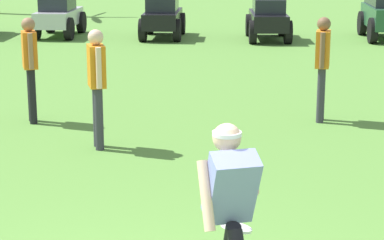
# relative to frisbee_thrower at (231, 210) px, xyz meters

# --- Properties ---
(frisbee_thrower) EXTENTS (0.48, 1.13, 1.41)m
(frisbee_thrower) POSITION_rel_frisbee_thrower_xyz_m (0.00, 0.00, 0.00)
(frisbee_thrower) COLOR black
(frisbee_thrower) RESTS_ON ground_plane
(frisbee_in_flight) EXTENTS (0.34, 0.34, 0.08)m
(frisbee_in_flight) POSITION_rel_frisbee_thrower_xyz_m (0.04, 0.50, -0.34)
(frisbee_in_flight) COLOR white
(teammate_near_sideline) EXTENTS (0.25, 0.50, 1.56)m
(teammate_near_sideline) POSITION_rel_frisbee_thrower_xyz_m (1.29, 5.92, 0.14)
(teammate_near_sideline) COLOR #33333D
(teammate_near_sideline) RESTS_ON ground_plane
(teammate_midfield) EXTENTS (0.31, 0.49, 1.56)m
(teammate_midfield) POSITION_rel_frisbee_thrower_xyz_m (-3.00, 5.59, 0.14)
(teammate_midfield) COLOR black
(teammate_midfield) RESTS_ON ground_plane
(teammate_deep) EXTENTS (0.30, 0.49, 1.56)m
(teammate_deep) POSITION_rel_frisbee_thrower_xyz_m (-1.77, 4.28, 0.14)
(teammate_deep) COLOR #33333D
(teammate_deep) RESTS_ON ground_plane
(parked_car_slot_c) EXTENTS (1.10, 2.21, 1.10)m
(parked_car_slot_c) POSITION_rel_frisbee_thrower_xyz_m (-4.85, 15.18, -0.23)
(parked_car_slot_c) COLOR #B7BABF
(parked_car_slot_c) RESTS_ON ground_plane
(parked_car_slot_d) EXTENTS (1.09, 2.20, 1.10)m
(parked_car_slot_d) POSITION_rel_frisbee_thrower_xyz_m (-1.98, 15.04, -0.23)
(parked_car_slot_d) COLOR black
(parked_car_slot_d) RESTS_ON ground_plane
(parked_car_slot_e) EXTENTS (1.18, 2.24, 1.10)m
(parked_car_slot_e) POSITION_rel_frisbee_thrower_xyz_m (0.85, 14.81, -0.23)
(parked_car_slot_e) COLOR black
(parked_car_slot_e) RESTS_ON ground_plane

